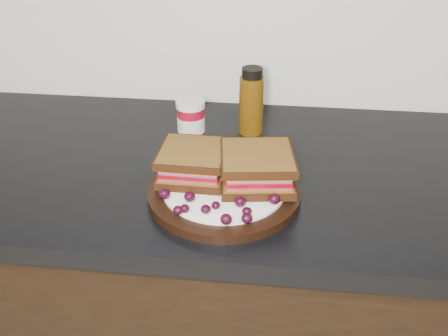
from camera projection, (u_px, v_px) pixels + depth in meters
The scene contains 31 objects.
base_cabinets at pixel (218, 321), 1.27m from camera, with size 3.96×0.58×0.86m, color black.
countertop at pixel (217, 170), 1.03m from camera, with size 3.98×0.60×0.04m, color black.
plate at pixel (224, 192), 0.91m from camera, with size 0.28×0.28×0.02m, color black.
sandwich_left at pixel (193, 163), 0.92m from camera, with size 0.12×0.12×0.06m, color brown, non-canonical shape.
sandwich_right at pixel (257, 168), 0.90m from camera, with size 0.13×0.13×0.06m, color brown, non-canonical shape.
grape_0 at pixel (164, 194), 0.86m from camera, with size 0.02×0.02×0.02m, color black.
grape_1 at pixel (190, 197), 0.86m from camera, with size 0.02×0.02×0.02m, color black.
grape_2 at pixel (178, 210), 0.83m from camera, with size 0.02×0.02×0.02m, color black.
grape_3 at pixel (185, 209), 0.83m from camera, with size 0.02×0.02×0.01m, color black.
grape_4 at pixel (206, 209), 0.83m from camera, with size 0.02×0.02×0.02m, color black.
grape_5 at pixel (216, 205), 0.84m from camera, with size 0.02×0.02×0.01m, color black.
grape_6 at pixel (226, 219), 0.80m from camera, with size 0.02×0.02×0.02m, color black.
grape_7 at pixel (247, 218), 0.80m from camera, with size 0.02×0.02×0.02m, color black.
grape_8 at pixel (247, 212), 0.82m from camera, with size 0.02×0.02×0.02m, color black.
grape_9 at pixel (240, 202), 0.84m from camera, with size 0.02×0.02×0.02m, color black.
grape_10 at pixel (274, 199), 0.85m from camera, with size 0.02×0.02×0.02m, color black.
grape_11 at pixel (262, 190), 0.88m from camera, with size 0.02×0.02×0.02m, color black.
grape_12 at pixel (273, 189), 0.88m from camera, with size 0.02×0.02×0.02m, color black.
grape_13 at pixel (279, 176), 0.91m from camera, with size 0.02×0.02×0.02m, color black.
grape_14 at pixel (266, 171), 0.93m from camera, with size 0.02×0.02×0.02m, color black.
grape_15 at pixel (251, 174), 0.92m from camera, with size 0.02×0.02×0.02m, color black.
grape_16 at pixel (195, 167), 0.94m from camera, with size 0.02×0.02×0.02m, color black.
grape_17 at pixel (197, 167), 0.94m from camera, with size 0.02×0.02×0.02m, color black.
grape_18 at pixel (184, 172), 0.92m from camera, with size 0.02×0.02×0.02m, color black.
grape_19 at pixel (173, 177), 0.91m from camera, with size 0.02×0.02×0.02m, color black.
grape_20 at pixel (189, 183), 0.89m from camera, with size 0.02×0.02×0.02m, color black.
grape_21 at pixel (200, 172), 0.93m from camera, with size 0.02×0.02×0.02m, color black.
grape_22 at pixel (194, 176), 0.91m from camera, with size 0.02×0.02×0.02m, color black.
grape_23 at pixel (176, 174), 0.92m from camera, with size 0.02×0.02×0.02m, color black.
condiment_jar at pixel (191, 120), 1.08m from camera, with size 0.06×0.06×0.09m, color maroon.
oil_bottle at pixel (251, 101), 1.10m from camera, with size 0.05×0.05×0.15m, color #523308.
Camera 1 is at (0.12, 0.83, 1.42)m, focal length 40.00 mm.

